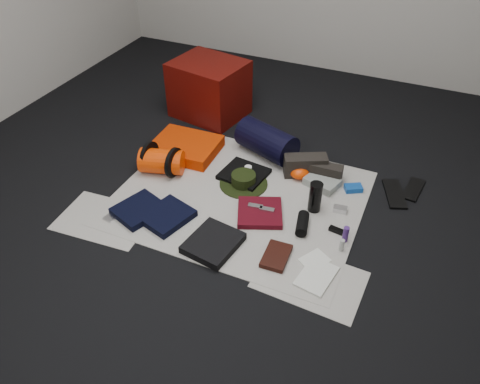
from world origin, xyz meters
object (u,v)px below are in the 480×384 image
at_px(navy_duffel, 267,141).
at_px(water_bottle, 315,197).
at_px(sleeping_pad, 186,147).
at_px(compact_camera, 340,209).
at_px(red_cabinet, 209,89).
at_px(stuff_sack, 162,161).
at_px(paperback_book, 276,256).

distance_m(navy_duffel, water_bottle, 0.70).
height_order(sleeping_pad, compact_camera, sleeping_pad).
distance_m(sleeping_pad, navy_duffel, 0.62).
distance_m(sleeping_pad, compact_camera, 1.27).
relative_size(red_cabinet, stuff_sack, 1.84).
relative_size(sleeping_pad, paperback_book, 2.22).
height_order(sleeping_pad, water_bottle, water_bottle).
bearing_deg(navy_duffel, compact_camera, -11.36).
height_order(compact_camera, paperback_book, compact_camera).
relative_size(navy_duffel, water_bottle, 2.15).
xyz_separation_m(stuff_sack, water_bottle, (1.12, 0.04, 0.02)).
xyz_separation_m(water_bottle, paperback_book, (-0.07, -0.50, -0.09)).
relative_size(stuff_sack, navy_duffel, 0.68).
bearing_deg(navy_duffel, sleeping_pad, -138.90).
bearing_deg(stuff_sack, navy_duffel, 40.17).
bearing_deg(water_bottle, sleeping_pad, 166.77).
height_order(stuff_sack, compact_camera, stuff_sack).
bearing_deg(sleeping_pad, paperback_book, -36.73).
distance_m(sleeping_pad, paperback_book, 1.27).
xyz_separation_m(sleeping_pad, compact_camera, (1.25, -0.21, -0.03)).
height_order(red_cabinet, paperback_book, red_cabinet).
height_order(sleeping_pad, paperback_book, sleeping_pad).
relative_size(red_cabinet, sleeping_pad, 1.16).
distance_m(water_bottle, compact_camera, 0.19).
bearing_deg(compact_camera, sleeping_pad, 165.06).
relative_size(stuff_sack, water_bottle, 1.45).
distance_m(red_cabinet, stuff_sack, 0.92).
bearing_deg(compact_camera, red_cabinet, 143.27).
bearing_deg(sleeping_pad, navy_duffel, 20.58).
height_order(navy_duffel, paperback_book, navy_duffel).
relative_size(navy_duffel, compact_camera, 5.25).
xyz_separation_m(sleeping_pad, paperback_book, (1.02, -0.76, -0.03)).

